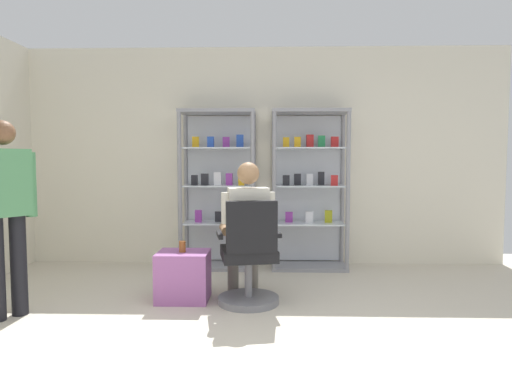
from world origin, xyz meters
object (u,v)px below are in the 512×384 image
at_px(office_chair, 249,262).
at_px(seated_shopkeeper, 247,224).
at_px(display_cabinet_right, 309,188).
at_px(storage_crate, 183,276).
at_px(standing_customer, 5,206).
at_px(tea_glass, 182,247).
at_px(display_cabinet_left, 219,188).

xyz_separation_m(office_chair, seated_shopkeeper, (-0.03, 0.16, 0.32)).
xyz_separation_m(display_cabinet_right, storage_crate, (-1.28, -1.35, -0.74)).
xyz_separation_m(display_cabinet_right, standing_customer, (-2.65, -1.85, -0.03)).
bearing_deg(display_cabinet_right, seated_shopkeeper, -117.83).
bearing_deg(storage_crate, display_cabinet_right, 46.39).
bearing_deg(tea_glass, display_cabinet_right, 46.50).
relative_size(storage_crate, standing_customer, 0.29).
distance_m(display_cabinet_right, standing_customer, 3.23).
xyz_separation_m(display_cabinet_right, office_chair, (-0.66, -1.47, -0.57)).
distance_m(office_chair, storage_crate, 0.65).
xyz_separation_m(display_cabinet_left, display_cabinet_right, (1.10, 0.00, 0.00)).
relative_size(display_cabinet_right, storage_crate, 4.02).
height_order(seated_shopkeeper, standing_customer, standing_customer).
height_order(display_cabinet_right, tea_glass, display_cabinet_right).
height_order(display_cabinet_left, standing_customer, display_cabinet_left).
distance_m(display_cabinet_left, display_cabinet_right, 1.10).
bearing_deg(storage_crate, display_cabinet_left, 82.26).
xyz_separation_m(tea_glass, standing_customer, (-1.36, -0.49, 0.42)).
bearing_deg(standing_customer, display_cabinet_left, 50.05).
xyz_separation_m(display_cabinet_left, standing_customer, (-1.55, -1.85, -0.03)).
height_order(tea_glass, standing_customer, standing_customer).
relative_size(seated_shopkeeper, storage_crate, 2.73).
distance_m(display_cabinet_left, seated_shopkeeper, 1.39).
bearing_deg(storage_crate, seated_shopkeeper, 3.54).
distance_m(display_cabinet_right, seated_shopkeeper, 1.50).
bearing_deg(seated_shopkeeper, display_cabinet_right, 62.17).
bearing_deg(standing_customer, seated_shopkeeper, 15.37).
xyz_separation_m(display_cabinet_left, seated_shopkeeper, (0.41, -1.31, -0.25)).
bearing_deg(seated_shopkeeper, standing_customer, -164.63).
height_order(display_cabinet_left, seated_shopkeeper, display_cabinet_left).
bearing_deg(seated_shopkeeper, tea_glass, -175.56).
height_order(display_cabinet_left, storage_crate, display_cabinet_left).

